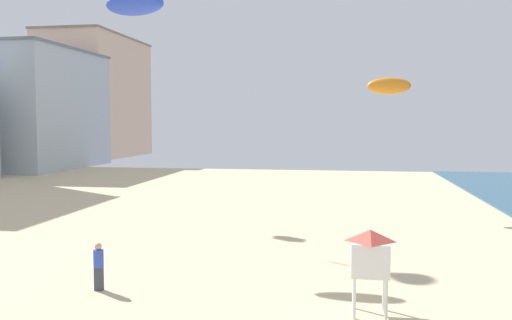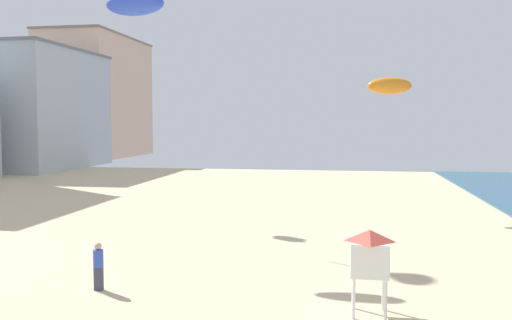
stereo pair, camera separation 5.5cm
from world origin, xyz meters
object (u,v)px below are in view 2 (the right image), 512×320
Objects in this scene: kite_orange_parafoil at (390,86)px; lifeguard_stand at (369,253)px; kite_blue_parafoil at (135,4)px; kite_flyer at (98,264)px.

lifeguard_stand is at bearing -95.76° from kite_orange_parafoil.
kite_blue_parafoil reaches higher than lifeguard_stand.
kite_orange_parafoil reaches higher than kite_flyer.
kite_blue_parafoil is at bearing -137.51° from kite_orange_parafoil.
kite_orange_parafoil is 16.89m from kite_blue_parafoil.
kite_flyer is at bearing -120.94° from kite_orange_parafoil.
kite_flyer is 9.05m from lifeguard_stand.
kite_orange_parafoil is (1.91, 18.97, 6.14)m from lifeguard_stand.
kite_blue_parafoil is (-10.33, 7.76, 9.26)m from lifeguard_stand.
kite_flyer is at bearing 164.92° from lifeguard_stand.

